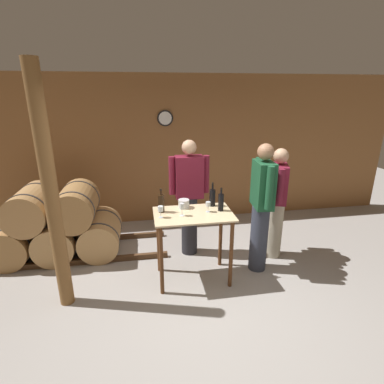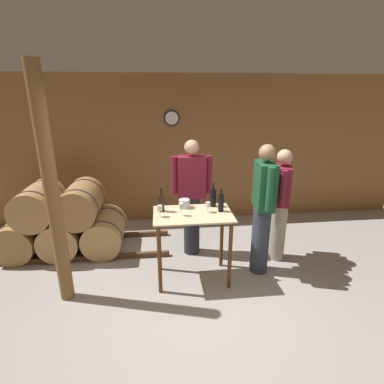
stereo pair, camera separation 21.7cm
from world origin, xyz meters
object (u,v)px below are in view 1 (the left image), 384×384
wine_glass_near_right (208,205)px  wine_bottle_center (221,202)px  ice_bucket (184,204)px  person_visitor_bearded (261,206)px  wine_bottle_left (212,197)px  wine_glass_near_left (161,209)px  person_host (277,202)px  wine_bottle_far_left (161,203)px  wooden_post (51,195)px  wine_glass_near_center (182,207)px  person_visitor_with_scarf (189,196)px

wine_glass_near_right → wine_bottle_center: bearing=4.2°
ice_bucket → person_visitor_bearded: person_visitor_bearded is taller
wine_bottle_left → wine_bottle_center: size_ratio=1.06×
wine_glass_near_left → person_host: size_ratio=0.09×
wine_glass_near_right → wine_bottle_far_left: bearing=170.8°
wine_glass_near_left → person_visitor_bearded: person_visitor_bearded is taller
wine_bottle_far_left → person_host: 1.72m
wine_bottle_far_left → person_visitor_bearded: size_ratio=0.17×
wine_bottle_far_left → wine_bottle_center: wine_bottle_far_left is taller
ice_bucket → wooden_post: bearing=-163.4°
person_visitor_bearded → wine_glass_near_left: bearing=-173.9°
wine_bottle_center → ice_bucket: 0.49m
wine_bottle_center → person_host: (0.94, 0.36, -0.19)m
wine_glass_near_center → person_visitor_bearded: (1.08, 0.13, -0.11)m
person_visitor_bearded → wooden_post: bearing=-173.0°
wine_glass_near_center → wooden_post: bearing=-172.8°
wine_bottle_left → ice_bucket: size_ratio=2.22×
wooden_post → wine_glass_near_left: size_ratio=18.36×
wine_glass_near_center → wine_glass_near_right: (0.34, 0.07, -0.02)m
person_visitor_with_scarf → wine_glass_near_center: bearing=-105.8°
wine_bottle_far_left → ice_bucket: bearing=18.1°
wooden_post → ice_bucket: size_ratio=18.63×
wooden_post → wine_bottle_left: wooden_post is taller
wine_glass_near_left → wine_glass_near_center: (0.26, 0.01, 0.01)m
wine_glass_near_center → wine_glass_near_right: size_ratio=1.20×
wine_glass_near_center → person_host: bearing=16.8°
wine_bottle_left → ice_bucket: 0.39m
wine_bottle_far_left → wine_bottle_center: size_ratio=1.01×
wine_bottle_center → person_visitor_with_scarf: bearing=114.5°
wine_glass_near_left → person_visitor_with_scarf: 0.90m
wine_bottle_center → wine_glass_near_right: 0.17m
wooden_post → wine_bottle_left: bearing=13.5°
person_visitor_with_scarf → wooden_post: bearing=-150.5°
person_visitor_with_scarf → person_visitor_bearded: bearing=-35.0°
wine_glass_near_center → person_visitor_with_scarf: (0.21, 0.74, -0.12)m
person_host → person_visitor_with_scarf: 1.28m
wine_bottle_left → wooden_post: bearing=-166.5°
wine_bottle_center → wine_glass_near_left: size_ratio=2.07×
wine_bottle_center → person_visitor_with_scarf: person_visitor_with_scarf is taller
wine_bottle_far_left → person_visitor_with_scarf: person_visitor_with_scarf is taller
wine_glass_near_right → person_visitor_bearded: (0.74, 0.06, -0.09)m
wooden_post → person_host: (2.87, 0.62, -0.48)m
wine_glass_near_left → person_visitor_bearded: bearing=6.1°
wine_glass_near_right → person_visitor_with_scarf: size_ratio=0.08×
wine_glass_near_center → ice_bucket: (0.06, 0.26, -0.06)m
wine_bottle_far_left → person_host: person_host is taller
wine_bottle_center → person_visitor_with_scarf: 0.74m
wine_bottle_far_left → wine_glass_near_left: bearing=-97.0°
wine_glass_near_right → wine_bottle_left: bearing=62.8°
wine_bottle_left → person_visitor_with_scarf: 0.54m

